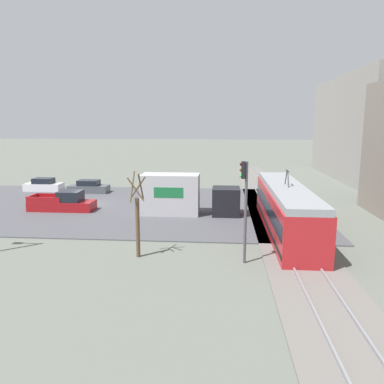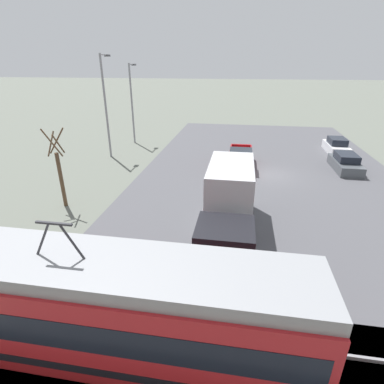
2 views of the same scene
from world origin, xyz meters
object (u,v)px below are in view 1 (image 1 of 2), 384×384
box_truck (184,196)px  street_tree (137,219)px  light_rail_tram (286,209)px  pickup_truck (63,203)px  traffic_light_pole (245,199)px  sedan_car_1 (44,185)px  sedan_car_0 (89,187)px

box_truck → street_tree: bearing=-8.6°
light_rail_tram → box_truck: size_ratio=1.81×
pickup_truck → traffic_light_pole: traffic_light_pole is taller
street_tree → traffic_light_pole: bearing=85.5°
light_rail_tram → street_tree: 11.39m
box_truck → pickup_truck: 11.15m
box_truck → sedan_car_1: bearing=-120.0°
traffic_light_pole → street_tree: (-0.49, -6.21, -1.41)m
pickup_truck → sedan_car_1: 11.79m
pickup_truck → sedan_car_0: size_ratio=1.30×
box_truck → sedan_car_0: size_ratio=1.89×
pickup_truck → sedan_car_1: pickup_truck is taller
sedan_car_0 → street_tree: street_tree is taller
box_truck → sedan_car_0: box_truck is taller
sedan_car_0 → light_rail_tram: bearing=-125.2°
street_tree → sedan_car_0: bearing=-152.8°
pickup_truck → sedan_car_1: bearing=-145.7°
sedan_car_1 → pickup_truck: bearing=-145.7°
light_rail_tram → sedan_car_1: 29.71m
sedan_car_0 → box_truck: bearing=-128.4°
pickup_truck → street_tree: 14.75m
pickup_truck → street_tree: size_ratio=1.14×
light_rail_tram → sedan_car_1: (-14.83, -25.72, -1.02)m
light_rail_tram → pickup_truck: bearing=-105.0°
sedan_car_0 → sedan_car_1: sedan_car_1 is taller
box_truck → traffic_light_pole: 12.27m
traffic_light_pole → sedan_car_0: bearing=-141.3°
sedan_car_1 → light_rail_tram: bearing=-120.0°
pickup_truck → light_rail_tram: bearing=75.0°
light_rail_tram → pickup_truck: light_rail_tram is taller
light_rail_tram → street_tree: bearing=-57.6°
light_rail_tram → sedan_car_1: light_rail_tram is taller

